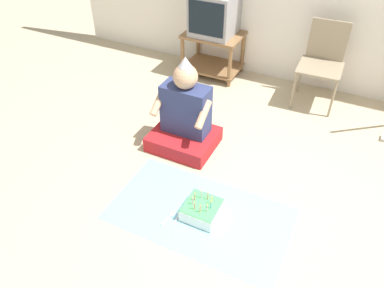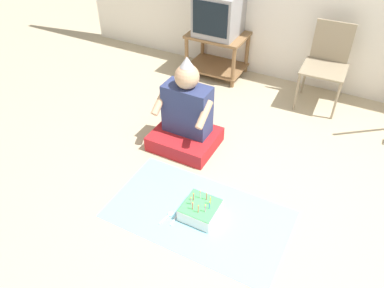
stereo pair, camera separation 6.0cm
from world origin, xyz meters
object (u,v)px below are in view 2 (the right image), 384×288
(tv, at_px, (219,14))
(person_seated, at_px, (186,119))
(folding_chair, at_px, (327,60))
(birthday_cake, at_px, (201,210))

(tv, distance_m, person_seated, 1.48)
(person_seated, bearing_deg, folding_chair, 55.30)
(tv, bearing_deg, birthday_cake, -68.17)
(tv, xyz_separation_m, person_seated, (0.33, -1.37, -0.45))
(tv, bearing_deg, folding_chair, -2.91)
(tv, distance_m, birthday_cake, 2.34)
(folding_chair, bearing_deg, tv, 177.09)
(tv, bearing_deg, person_seated, -76.51)
(birthday_cake, bearing_deg, folding_chair, 78.76)
(tv, xyz_separation_m, birthday_cake, (0.83, -2.08, -0.67))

